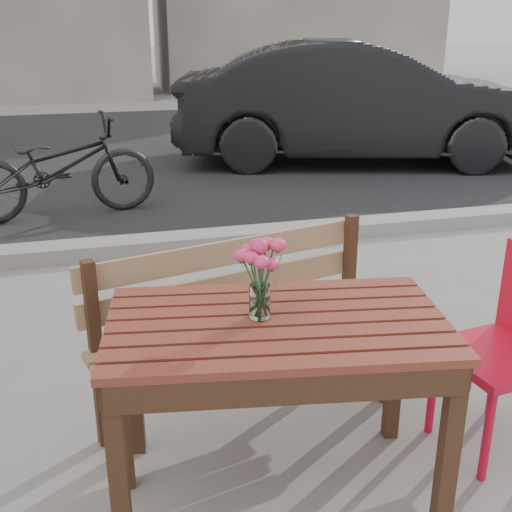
% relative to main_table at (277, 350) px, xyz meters
% --- Properties ---
extents(street, '(30.00, 8.12, 0.12)m').
position_rel_main_table_xyz_m(street, '(-0.15, 4.87, -0.58)').
color(street, black).
rests_on(street, ground).
extents(main_table, '(1.28, 0.87, 0.73)m').
position_rel_main_table_xyz_m(main_table, '(0.00, 0.00, 0.00)').
color(main_table, '#5C2718').
rests_on(main_table, ground).
extents(main_bench, '(1.43, 0.73, 0.86)m').
position_rel_main_table_xyz_m(main_bench, '(0.00, 0.55, -0.09)').
color(main_bench, '#99784F').
rests_on(main_bench, ground).
extents(main_vase, '(0.16, 0.16, 0.29)m').
position_rel_main_table_xyz_m(main_vase, '(-0.05, 0.03, 0.30)').
color(main_vase, white).
rests_on(main_vase, main_table).
extents(parked_car, '(4.67, 2.65, 1.46)m').
position_rel_main_table_xyz_m(parked_car, '(2.65, 5.48, 0.12)').
color(parked_car, black).
rests_on(parked_car, ground).
extents(bicycle, '(1.80, 0.87, 0.91)m').
position_rel_main_table_xyz_m(bicycle, '(-0.87, 3.96, -0.15)').
color(bicycle, black).
rests_on(bicycle, ground).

